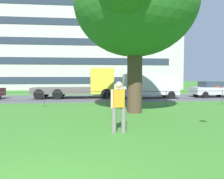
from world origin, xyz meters
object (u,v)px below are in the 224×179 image
(person_thrower, at_px, (119,105))
(panel_van_left, at_px, (150,84))
(apartment_building_background, at_px, (88,39))
(flatbed_truck_center, at_px, (86,85))
(tree_large_lawn, at_px, (136,3))
(frisbee, at_px, (218,87))
(car_silver_right, at_px, (212,89))

(person_thrower, height_order, panel_van_left, panel_van_left)
(apartment_building_background, bearing_deg, person_thrower, -86.81)
(flatbed_truck_center, bearing_deg, tree_large_lawn, -71.89)
(person_thrower, height_order, frisbee, person_thrower)
(person_thrower, bearing_deg, apartment_building_background, 93.19)
(flatbed_truck_center, distance_m, car_silver_right, 12.26)
(car_silver_right, height_order, apartment_building_background, apartment_building_background)
(panel_van_left, distance_m, car_silver_right, 6.23)
(frisbee, bearing_deg, car_silver_right, 58.56)
(person_thrower, relative_size, panel_van_left, 0.33)
(tree_large_lawn, bearing_deg, person_thrower, -110.29)
(panel_van_left, bearing_deg, flatbed_truck_center, 175.07)
(frisbee, xyz_separation_m, panel_van_left, (1.03, 11.70, -0.25))
(flatbed_truck_center, bearing_deg, panel_van_left, -4.93)
(person_thrower, relative_size, flatbed_truck_center, 0.23)
(frisbee, bearing_deg, panel_van_left, 84.98)
(tree_large_lawn, distance_m, flatbed_truck_center, 10.16)
(apartment_building_background, bearing_deg, panel_van_left, -73.15)
(frisbee, relative_size, panel_van_left, 0.06)
(car_silver_right, bearing_deg, apartment_building_background, 121.14)
(person_thrower, distance_m, frisbee, 3.53)
(tree_large_lawn, xyz_separation_m, car_silver_right, (9.40, 8.32, -4.84))
(tree_large_lawn, relative_size, frisbee, 27.58)
(car_silver_right, bearing_deg, tree_large_lawn, -138.50)
(panel_van_left, bearing_deg, car_silver_right, 1.28)
(tree_large_lawn, relative_size, apartment_building_background, 0.26)
(apartment_building_background, bearing_deg, tree_large_lawn, -83.85)
(frisbee, bearing_deg, apartment_building_background, 99.23)
(tree_large_lawn, bearing_deg, flatbed_truck_center, 108.11)
(tree_large_lawn, xyz_separation_m, person_thrower, (-1.31, -3.55, -4.70))
(frisbee, xyz_separation_m, apartment_building_background, (-5.30, 32.59, 7.90))
(tree_large_lawn, xyz_separation_m, flatbed_truck_center, (-2.85, 8.70, -4.40))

